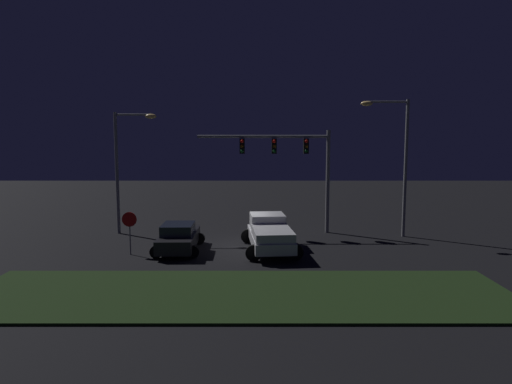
% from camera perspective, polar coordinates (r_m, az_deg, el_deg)
% --- Properties ---
extents(ground_plane, '(80.00, 80.00, 0.00)m').
position_cam_1_polar(ground_plane, '(25.86, -1.07, -6.61)').
color(ground_plane, black).
extents(grass_median, '(20.77, 5.82, 0.10)m').
position_cam_1_polar(grass_median, '(17.76, -1.70, -12.67)').
color(grass_median, black).
rests_on(grass_median, ground_plane).
extents(pickup_truck, '(3.20, 5.56, 1.80)m').
position_cam_1_polar(pickup_truck, '(24.37, 1.93, -5.02)').
color(pickup_truck, '#B7B7BC').
rests_on(pickup_truck, ground_plane).
extents(car_sedan, '(2.53, 4.43, 1.51)m').
position_cam_1_polar(car_sedan, '(24.55, -9.45, -5.64)').
color(car_sedan, black).
rests_on(car_sedan, ground_plane).
extents(traffic_signal_gantry, '(8.32, 0.56, 6.50)m').
position_cam_1_polar(traffic_signal_gantry, '(28.61, 4.44, 4.57)').
color(traffic_signal_gantry, slate).
rests_on(traffic_signal_gantry, ground_plane).
extents(street_lamp_left, '(2.65, 0.44, 7.58)m').
position_cam_1_polar(street_lamp_left, '(29.40, -15.84, 4.25)').
color(street_lamp_left, slate).
rests_on(street_lamp_left, ground_plane).
extents(street_lamp_right, '(2.90, 0.44, 8.28)m').
position_cam_1_polar(street_lamp_right, '(28.61, 17.45, 4.95)').
color(street_lamp_right, slate).
rests_on(street_lamp_right, ground_plane).
extents(stop_sign, '(0.76, 0.08, 2.23)m').
position_cam_1_polar(stop_sign, '(24.18, -15.37, -3.99)').
color(stop_sign, slate).
rests_on(stop_sign, ground_plane).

